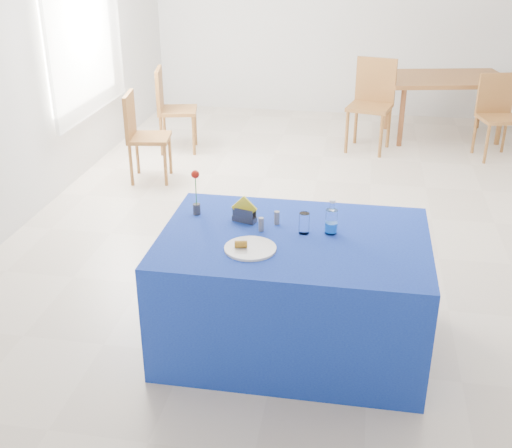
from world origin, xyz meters
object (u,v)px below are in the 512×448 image
(oak_table, at_px, (446,83))
(chair_win_a, at_px, (141,131))
(water_bottle, at_px, (331,222))
(chair_bg_right, at_px, (497,110))
(chair_win_b, at_px, (170,104))
(plate, at_px, (250,248))
(chair_bg_left, at_px, (372,98))
(blue_table, at_px, (293,291))

(oak_table, distance_m, chair_win_a, 3.80)
(water_bottle, bearing_deg, oak_table, 76.39)
(oak_table, distance_m, chair_bg_right, 0.84)
(chair_win_b, bearing_deg, plate, -168.75)
(water_bottle, xyz_separation_m, chair_bg_right, (1.63, 3.95, -0.29))
(chair_bg_right, height_order, chair_win_a, chair_bg_right)
(plate, height_order, water_bottle, water_bottle)
(chair_bg_left, relative_size, chair_bg_right, 1.12)
(chair_win_a, bearing_deg, water_bottle, -149.42)
(plate, bearing_deg, chair_bg_right, 64.01)
(blue_table, xyz_separation_m, chair_bg_left, (0.45, 4.08, 0.22))
(chair_win_b, bearing_deg, oak_table, -82.99)
(water_bottle, relative_size, chair_bg_right, 0.23)
(blue_table, relative_size, water_bottle, 7.44)
(chair_bg_left, xyz_separation_m, chair_win_b, (-2.30, -0.48, -0.05))
(plate, bearing_deg, chair_win_a, 120.10)
(chair_bg_right, bearing_deg, blue_table, -128.38)
(chair_bg_right, bearing_deg, chair_bg_left, 164.41)
(water_bottle, height_order, chair_bg_right, water_bottle)
(plate, distance_m, chair_win_b, 4.15)
(blue_table, distance_m, chair_win_b, 4.05)
(chair_bg_left, bearing_deg, oak_table, 47.92)
(chair_bg_left, bearing_deg, water_bottle, -80.04)
(water_bottle, height_order, chair_win_b, water_bottle)
(blue_table, distance_m, chair_win_a, 3.22)
(chair_bg_right, distance_m, chair_win_a, 3.97)
(oak_table, bearing_deg, water_bottle, -103.61)
(plate, bearing_deg, chair_bg_left, 81.06)
(chair_bg_right, relative_size, chair_win_b, 0.96)
(blue_table, relative_size, chair_win_b, 1.66)
(plate, height_order, chair_bg_left, chair_bg_left)
(chair_win_b, bearing_deg, blue_table, -164.59)
(blue_table, height_order, chair_bg_left, chair_bg_left)
(oak_table, relative_size, chair_win_b, 1.70)
(blue_table, bearing_deg, chair_win_a, 125.53)
(plate, distance_m, chair_win_a, 3.29)
(water_bottle, distance_m, chair_bg_right, 4.28)
(chair_bg_right, relative_size, chair_win_a, 1.02)
(plate, xyz_separation_m, chair_bg_right, (2.07, 4.25, -0.23))
(plate, relative_size, chair_bg_right, 0.32)
(water_bottle, relative_size, chair_win_b, 0.22)
(chair_bg_right, bearing_deg, chair_win_a, -173.00)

